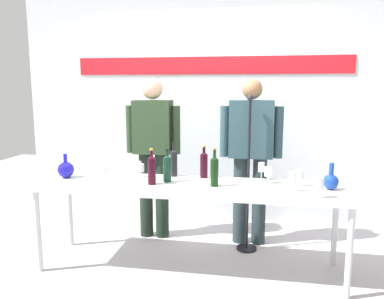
{
  "coord_description": "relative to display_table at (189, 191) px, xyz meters",
  "views": [
    {
      "loc": [
        0.59,
        -3.16,
        1.62
      ],
      "look_at": [
        0.0,
        0.15,
        1.06
      ],
      "focal_mm": 35.67,
      "sensor_mm": 36.0,
      "label": 1
    }
  ],
  "objects": [
    {
      "name": "back_wall",
      "position": [
        0.0,
        1.38,
        0.78
      ],
      "size": [
        4.58,
        0.11,
        3.0
      ],
      "color": "silver",
      "rests_on": "ground"
    },
    {
      "name": "wine_glass_right_3",
      "position": [
        1.05,
        -0.23,
        0.17
      ],
      "size": [
        0.07,
        0.07,
        0.16
      ],
      "color": "white",
      "rests_on": "display_table"
    },
    {
      "name": "wine_bottle_2",
      "position": [
        0.09,
        0.27,
        0.19
      ],
      "size": [
        0.07,
        0.07,
        0.31
      ],
      "color": "black",
      "rests_on": "display_table"
    },
    {
      "name": "wine_glass_right_4",
      "position": [
        0.86,
        -0.07,
        0.17
      ],
      "size": [
        0.07,
        0.07,
        0.16
      ],
      "color": "white",
      "rests_on": "display_table"
    },
    {
      "name": "wine_glass_left_3",
      "position": [
        -0.52,
        0.2,
        0.16
      ],
      "size": [
        0.06,
        0.06,
        0.15
      ],
      "color": "white",
      "rests_on": "display_table"
    },
    {
      "name": "wine_bottle_1",
      "position": [
        -0.2,
        0.28,
        0.2
      ],
      "size": [
        0.07,
        0.07,
        0.33
      ],
      "color": "black",
      "rests_on": "display_table"
    },
    {
      "name": "display_table",
      "position": [
        0.0,
        0.0,
        0.0
      ],
      "size": [
        2.69,
        0.67,
        0.77
      ],
      "color": "silver",
      "rests_on": "ground"
    },
    {
      "name": "wine_glass_left_0",
      "position": [
        -0.46,
        0.08,
        0.16
      ],
      "size": [
        0.06,
        0.06,
        0.15
      ],
      "color": "white",
      "rests_on": "display_table"
    },
    {
      "name": "microphone_stand",
      "position": [
        0.5,
        0.49,
        -0.2
      ],
      "size": [
        0.2,
        0.2,
        1.54
      ],
      "color": "black",
      "rests_on": "ground"
    },
    {
      "name": "presenter_right",
      "position": [
        0.51,
        0.68,
        0.26
      ],
      "size": [
        0.63,
        0.22,
        1.69
      ],
      "color": "#253437",
      "rests_on": "ground"
    },
    {
      "name": "wine_glass_left_2",
      "position": [
        -0.74,
        -0.1,
        0.17
      ],
      "size": [
        0.07,
        0.07,
        0.15
      ],
      "color": "white",
      "rests_on": "display_table"
    },
    {
      "name": "wine_glass_right_2",
      "position": [
        0.94,
        0.11,
        0.15
      ],
      "size": [
        0.06,
        0.06,
        0.14
      ],
      "color": "white",
      "rests_on": "display_table"
    },
    {
      "name": "decanter_blue_left",
      "position": [
        -1.17,
        0.05,
        0.13
      ],
      "size": [
        0.15,
        0.15,
        0.23
      ],
      "color": "#1D18B0",
      "rests_on": "display_table"
    },
    {
      "name": "wine_glass_left_1",
      "position": [
        -1.04,
        0.12,
        0.16
      ],
      "size": [
        0.07,
        0.07,
        0.14
      ],
      "color": "white",
      "rests_on": "display_table"
    },
    {
      "name": "wine_bottle_0",
      "position": [
        0.22,
        -0.01,
        0.19
      ],
      "size": [
        0.07,
        0.07,
        0.33
      ],
      "color": "black",
      "rests_on": "display_table"
    },
    {
      "name": "wine_glass_right_0",
      "position": [
        0.62,
        0.27,
        0.17
      ],
      "size": [
        0.06,
        0.06,
        0.16
      ],
      "color": "white",
      "rests_on": "display_table"
    },
    {
      "name": "wine_bottle_4",
      "position": [
        -0.32,
        -0.05,
        0.19
      ],
      "size": [
        0.07,
        0.07,
        0.32
      ],
      "color": "black",
      "rests_on": "display_table"
    },
    {
      "name": "presenter_left",
      "position": [
        -0.51,
        0.68,
        0.25
      ],
      "size": [
        0.58,
        0.22,
        1.7
      ],
      "color": "black",
      "rests_on": "ground"
    },
    {
      "name": "ground_plane",
      "position": [
        0.0,
        0.0,
        -0.72
      ],
      "size": [
        10.0,
        10.0,
        0.0
      ],
      "primitive_type": "plane",
      "color": "#B4AEB2"
    },
    {
      "name": "wine_bottle_3",
      "position": [
        -0.21,
        0.06,
        0.19
      ],
      "size": [
        0.07,
        0.07,
        0.3
      ],
      "color": "#103021",
      "rests_on": "display_table"
    },
    {
      "name": "wine_glass_right_1",
      "position": [
        0.68,
        0.16,
        0.16
      ],
      "size": [
        0.07,
        0.07,
        0.15
      ],
      "color": "white",
      "rests_on": "display_table"
    },
    {
      "name": "decanter_blue_right",
      "position": [
        1.18,
        0.05,
        0.13
      ],
      "size": [
        0.13,
        0.13,
        0.22
      ],
      "color": "#173B9E",
      "rests_on": "display_table"
    }
  ]
}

